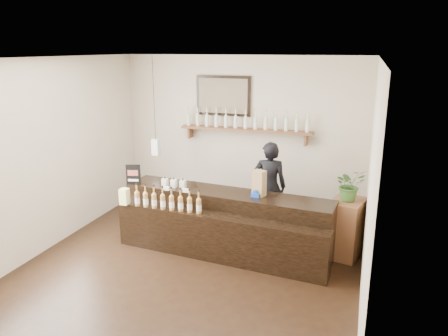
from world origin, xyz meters
The scene contains 10 objects.
ground centered at (0.00, 0.00, 0.00)m, with size 5.00×5.00×0.00m, color black.
room_shell centered at (0.00, 0.00, 1.70)m, with size 5.00×5.00×5.00m.
back_wall_decor centered at (-0.14, 2.37, 1.75)m, with size 2.66×0.96×1.69m.
counter centered at (0.28, 0.58, 0.41)m, with size 3.19×1.12×1.03m.
promo_sign centered at (-1.19, 0.60, 1.04)m, with size 0.22×0.08×0.31m.
paper_bag centered at (0.78, 0.68, 1.07)m, with size 0.20×0.18×0.37m.
tape_dispenser centered at (0.75, 0.60, 0.92)m, with size 0.13×0.07×0.11m.
side_cabinet centered at (2.00, 0.99, 0.42)m, with size 0.56×0.67×0.84m.
potted_plant centered at (2.00, 0.99, 1.07)m, with size 0.41×0.36×0.46m, color #335B24.
shopkeeper centered at (0.74, 1.55, 0.84)m, with size 0.61×0.40×1.69m, color black.
Camera 1 is at (2.15, -5.08, 2.93)m, focal length 35.00 mm.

